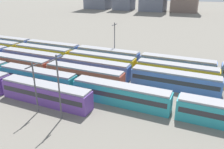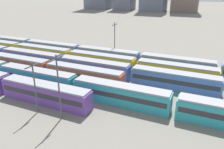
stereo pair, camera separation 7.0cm
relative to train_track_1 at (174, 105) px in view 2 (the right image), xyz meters
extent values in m
plane|color=slate|center=(-48.52, 7.80, -1.90)|extent=(600.00, 600.00, 0.00)
cube|color=#6B429E|center=(-21.95, -5.20, -0.20)|extent=(18.00, 3.00, 3.40)
cube|color=#2D2D33|center=(-21.95, -5.20, 0.20)|extent=(17.20, 3.06, 0.90)
cube|color=#939399|center=(-21.95, -5.20, 1.67)|extent=(17.60, 2.70, 0.35)
cube|color=teal|center=(-28.35, 0.00, -0.20)|extent=(18.00, 3.00, 3.40)
cube|color=#2D2D33|center=(-28.35, 0.00, 0.20)|extent=(17.20, 3.06, 0.90)
cube|color=#939399|center=(-28.35, 0.00, 1.67)|extent=(17.60, 2.70, 0.35)
cube|color=teal|center=(-9.45, 0.00, -0.20)|extent=(18.00, 3.00, 3.40)
cube|color=#2D2D33|center=(-9.45, 0.00, 0.20)|extent=(17.20, 3.06, 0.90)
cube|color=#939399|center=(-9.45, 0.00, 1.67)|extent=(17.60, 2.70, 0.35)
cube|color=#BC4C38|center=(-39.01, 5.20, -0.20)|extent=(18.00, 3.00, 3.40)
cube|color=#2D2D33|center=(-39.01, 5.20, 0.20)|extent=(17.20, 3.06, 0.90)
cube|color=#939399|center=(-39.01, 5.20, 1.67)|extent=(17.60, 2.70, 0.35)
cube|color=#BC4C38|center=(-20.11, 5.20, -0.20)|extent=(18.00, 3.00, 3.40)
cube|color=#2D2D33|center=(-20.11, 5.20, 0.20)|extent=(17.20, 3.06, 0.90)
cube|color=#939399|center=(-20.11, 5.20, 1.67)|extent=(17.60, 2.70, 0.35)
cube|color=#4C70BC|center=(-39.52, 10.40, -0.20)|extent=(18.00, 3.00, 3.40)
cube|color=#2D2D33|center=(-39.52, 10.40, 0.20)|extent=(17.20, 3.06, 0.90)
cube|color=#939399|center=(-39.52, 10.40, 1.67)|extent=(17.60, 2.70, 0.35)
cube|color=#4C70BC|center=(-20.62, 10.40, -0.20)|extent=(18.00, 3.00, 3.40)
cube|color=#2D2D33|center=(-20.62, 10.40, 0.20)|extent=(17.20, 3.06, 0.90)
cube|color=#939399|center=(-20.62, 10.40, 1.67)|extent=(17.60, 2.70, 0.35)
cube|color=#4C70BC|center=(-1.72, 10.40, -0.20)|extent=(18.00, 3.00, 3.40)
cube|color=#2D2D33|center=(-1.72, 10.40, 0.20)|extent=(17.20, 3.06, 0.90)
cube|color=#939399|center=(-1.72, 10.40, 1.67)|extent=(17.60, 2.70, 0.35)
cube|color=yellow|center=(-40.03, 15.60, -0.20)|extent=(18.00, 3.00, 3.40)
cube|color=#2D2D33|center=(-40.03, 15.60, 0.20)|extent=(17.20, 3.06, 0.90)
cube|color=#939399|center=(-40.03, 15.60, 1.67)|extent=(17.60, 2.70, 0.35)
cube|color=yellow|center=(-21.13, 15.60, -0.20)|extent=(18.00, 3.00, 3.40)
cube|color=#2D2D33|center=(-21.13, 15.60, 0.20)|extent=(17.20, 3.06, 0.90)
cube|color=#939399|center=(-21.13, 15.60, 1.67)|extent=(17.60, 2.70, 0.35)
cube|color=yellow|center=(-2.23, 15.60, -0.20)|extent=(18.00, 3.00, 3.40)
cube|color=#2D2D33|center=(-2.23, 15.60, 0.20)|extent=(17.20, 3.06, 0.90)
cube|color=#939399|center=(-2.23, 15.60, 1.67)|extent=(17.60, 2.70, 0.35)
cube|color=#4C70BC|center=(-59.66, 20.80, -0.20)|extent=(18.00, 3.00, 3.40)
cube|color=#2D2D33|center=(-59.66, 20.80, 0.20)|extent=(17.20, 3.06, 0.90)
cube|color=#939399|center=(-59.66, 20.80, 1.67)|extent=(17.60, 2.70, 0.35)
cube|color=#4C70BC|center=(-40.76, 20.80, -0.20)|extent=(18.00, 3.00, 3.40)
cube|color=#2D2D33|center=(-40.76, 20.80, 0.20)|extent=(17.20, 3.06, 0.90)
cube|color=#939399|center=(-40.76, 20.80, 1.67)|extent=(17.60, 2.70, 0.35)
cube|color=#4C70BC|center=(-21.86, 20.80, -0.20)|extent=(18.00, 3.00, 3.40)
cube|color=#2D2D33|center=(-21.86, 20.80, 0.20)|extent=(17.20, 3.06, 0.90)
cube|color=#939399|center=(-21.86, 20.80, 1.67)|extent=(17.60, 2.70, 0.35)
cube|color=#4C70BC|center=(-2.96, 20.80, -0.20)|extent=(18.00, 3.00, 3.40)
cube|color=#2D2D33|center=(-2.96, 20.80, 0.20)|extent=(17.20, 3.06, 0.90)
cube|color=#939399|center=(-2.96, 20.80, 1.67)|extent=(17.60, 2.70, 0.35)
cylinder|color=#4C4C51|center=(-21.11, -8.38, 2.53)|extent=(0.24, 0.24, 8.88)
cube|color=#47474C|center=(-21.11, -8.38, 6.37)|extent=(0.16, 3.20, 0.16)
cylinder|color=#4C4C51|center=(-21.07, 23.86, 3.39)|extent=(0.24, 0.24, 10.60)
cube|color=#47474C|center=(-21.07, 23.86, 8.09)|extent=(0.16, 3.20, 0.16)
cylinder|color=#4C4C51|center=(-16.21, -8.49, 3.44)|extent=(0.24, 0.24, 10.69)
cube|color=#47474C|center=(-16.21, -8.49, 8.18)|extent=(0.16, 3.20, 0.16)
camera|label=1|loc=(4.07, -33.85, 18.09)|focal=36.32mm
camera|label=2|loc=(4.14, -33.82, 18.09)|focal=36.32mm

